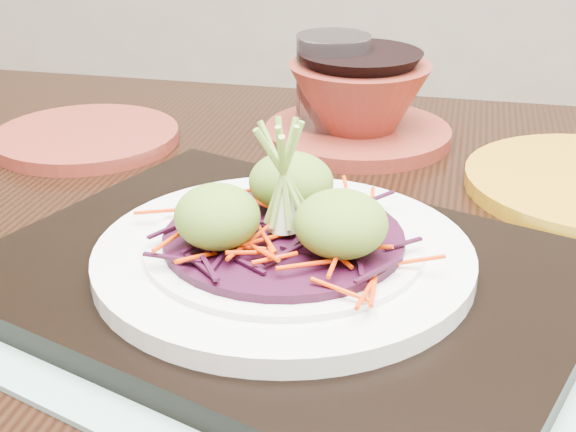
# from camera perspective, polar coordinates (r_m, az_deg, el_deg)

# --- Properties ---
(dining_table) EXTENTS (1.29, 0.92, 0.76)m
(dining_table) POSITION_cam_1_polar(r_m,az_deg,el_deg) (0.62, 2.94, -11.12)
(dining_table) COLOR black
(dining_table) RESTS_ON ground
(placemat) EXTENTS (0.52, 0.48, 0.00)m
(placemat) POSITION_cam_1_polar(r_m,az_deg,el_deg) (0.52, -0.29, -5.36)
(placemat) COLOR #7DA197
(placemat) RESTS_ON dining_table
(serving_tray) EXTENTS (0.45, 0.40, 0.02)m
(serving_tray) POSITION_cam_1_polar(r_m,az_deg,el_deg) (0.51, -0.30, -4.39)
(serving_tray) COLOR black
(serving_tray) RESTS_ON placemat
(white_plate) EXTENTS (0.24, 0.24, 0.02)m
(white_plate) POSITION_cam_1_polar(r_m,az_deg,el_deg) (0.50, -0.30, -2.79)
(white_plate) COLOR white
(white_plate) RESTS_ON serving_tray
(cabbage_bed) EXTENTS (0.15, 0.15, 0.01)m
(cabbage_bed) POSITION_cam_1_polar(r_m,az_deg,el_deg) (0.50, -0.30, -1.56)
(cabbage_bed) COLOR #30091F
(cabbage_bed) RESTS_ON white_plate
(carrot_julienne) EXTENTS (0.18, 0.18, 0.01)m
(carrot_julienne) POSITION_cam_1_polar(r_m,az_deg,el_deg) (0.49, -0.30, -0.80)
(carrot_julienne) COLOR red
(carrot_julienne) RESTS_ON cabbage_bed
(guacamole_scoops) EXTENTS (0.13, 0.12, 0.04)m
(guacamole_scoops) POSITION_cam_1_polar(r_m,az_deg,el_deg) (0.49, -0.32, 0.63)
(guacamole_scoops) COLOR olive
(guacamole_scoops) RESTS_ON cabbage_bed
(scallion_garnish) EXTENTS (0.05, 0.05, 0.08)m
(scallion_garnish) POSITION_cam_1_polar(r_m,az_deg,el_deg) (0.48, -0.31, 2.64)
(scallion_garnish) COLOR #82AE45
(scallion_garnish) RESTS_ON cabbage_bed
(terracotta_side_plate) EXTENTS (0.19, 0.19, 0.01)m
(terracotta_side_plate) POSITION_cam_1_polar(r_m,az_deg,el_deg) (0.80, -14.15, 5.46)
(terracotta_side_plate) COLOR maroon
(terracotta_side_plate) RESTS_ON dining_table
(water_glass) EXTENTS (0.09, 0.09, 0.10)m
(water_glass) POSITION_cam_1_polar(r_m,az_deg,el_deg) (0.78, 3.19, 9.11)
(water_glass) COLOR white
(water_glass) RESTS_ON dining_table
(terracotta_bowl_set) EXTENTS (0.19, 0.19, 0.08)m
(terracotta_bowl_set) POSITION_cam_1_polar(r_m,az_deg,el_deg) (0.77, 5.03, 7.74)
(terracotta_bowl_set) COLOR maroon
(terracotta_bowl_set) RESTS_ON dining_table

